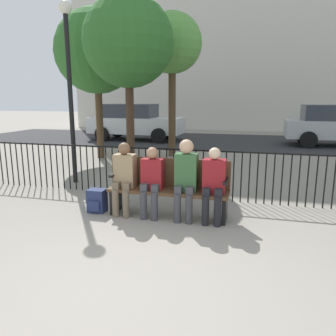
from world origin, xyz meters
name	(u,v)px	position (x,y,z in m)	size (l,w,h in m)	color
ground_plane	(111,293)	(0.00, 0.00, 0.00)	(80.00, 80.00, 0.00)	gray
park_bench	(169,185)	(0.00, 2.30, 0.50)	(1.92, 0.45, 0.92)	#4C331E
seated_person_0	(124,175)	(-0.72, 2.17, 0.66)	(0.34, 0.39, 1.18)	brown
seated_person_1	(152,179)	(-0.25, 2.16, 0.63)	(0.34, 0.39, 1.12)	#3D3D42
seated_person_2	(186,175)	(0.30, 2.17, 0.71)	(0.34, 0.39, 1.26)	#3D3D42
seated_person_3	(214,182)	(0.73, 2.16, 0.64)	(0.34, 0.39, 1.15)	black
backpack	(97,201)	(-1.21, 2.13, 0.19)	(0.29, 0.26, 0.39)	navy
fence_railing	(181,169)	(-0.02, 3.27, 0.56)	(9.01, 0.03, 0.95)	black
tree_1	(97,52)	(-3.43, 6.85, 3.24)	(2.51, 2.51, 4.51)	#4C3823
tree_2	(172,45)	(-1.30, 7.73, 3.49)	(1.85, 1.85, 4.47)	#4C3823
tree_3	(128,42)	(-1.96, 5.69, 3.28)	(2.34, 2.34, 4.47)	#422D1E
lamp_post	(69,67)	(-2.60, 3.83, 2.52)	(0.28, 0.28, 3.84)	black
street_surface	(223,141)	(0.00, 12.00, 0.00)	(24.00, 6.00, 0.01)	#2B2B2D
parked_car_0	(135,121)	(-3.99, 11.50, 0.84)	(4.20, 1.94, 1.62)	silver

